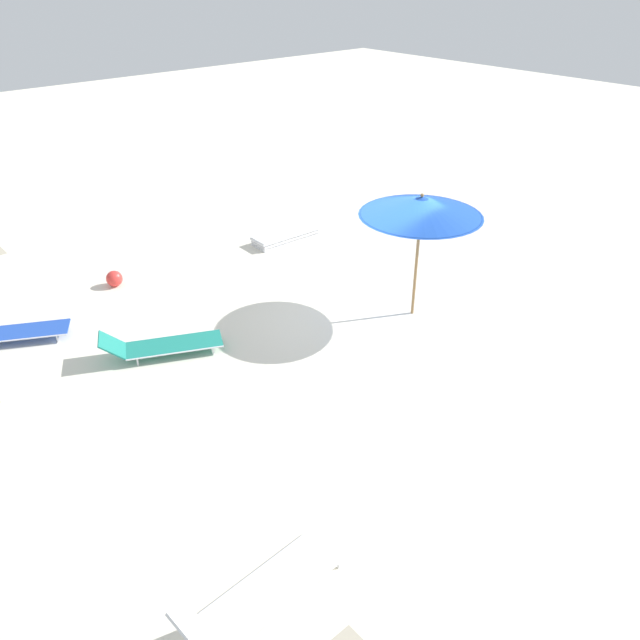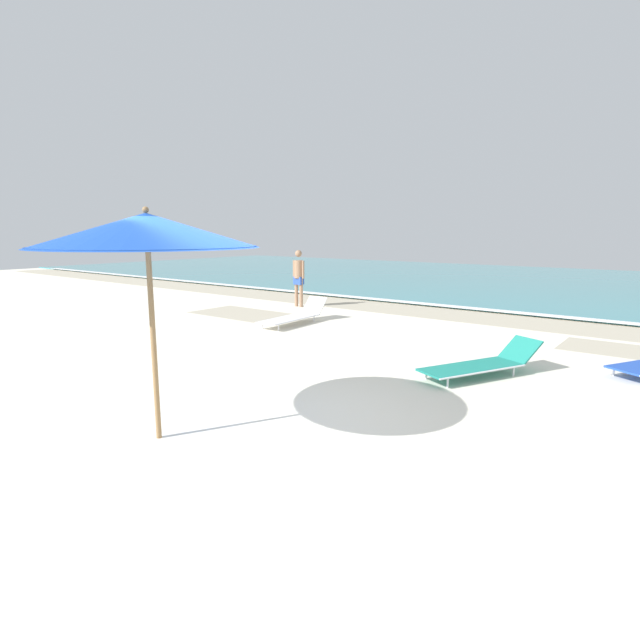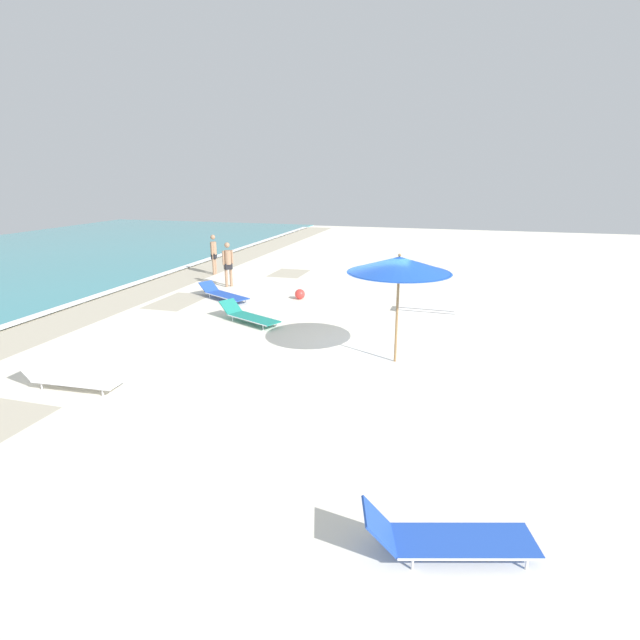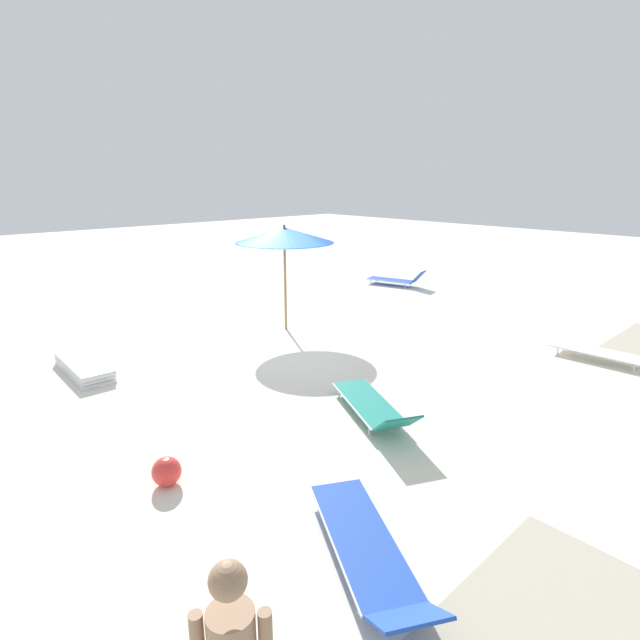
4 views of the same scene
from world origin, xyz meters
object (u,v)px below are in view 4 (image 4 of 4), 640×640
at_px(beach_umbrella, 284,235).
at_px(sun_lounger_near_water_left, 396,279).
at_px(sun_lounger_under_umbrella, 373,406).
at_px(beach_ball, 167,471).
at_px(sun_lounger_near_water_right, 611,353).
at_px(lounger_stack, 84,367).
at_px(sun_lounger_beside_umbrella, 368,550).

xyz_separation_m(beach_umbrella, sun_lounger_near_water_left, (-6.17, -1.42, -2.12)).
bearing_deg(beach_umbrella, sun_lounger_under_umbrella, 66.43).
bearing_deg(sun_lounger_under_umbrella, beach_ball, 15.68).
bearing_deg(sun_lounger_near_water_right, sun_lounger_near_water_left, -112.23).
relative_size(beach_umbrella, lounger_stack, 1.38).
bearing_deg(sun_lounger_beside_umbrella, beach_ball, -44.41).
relative_size(sun_lounger_under_umbrella, sun_lounger_near_water_left, 1.06).
height_order(lounger_stack, sun_lounger_beside_umbrella, sun_lounger_beside_umbrella).
relative_size(sun_lounger_beside_umbrella, beach_ball, 6.38).
xyz_separation_m(sun_lounger_beside_umbrella, sun_lounger_near_water_left, (-10.64, -8.18, 0.01)).
distance_m(lounger_stack, sun_lounger_under_umbrella, 5.78).
relative_size(sun_lounger_under_umbrella, sun_lounger_beside_umbrella, 0.97).
distance_m(beach_umbrella, sun_lounger_near_water_left, 6.68).
bearing_deg(beach_umbrella, beach_ball, 38.13).
bearing_deg(sun_lounger_near_water_right, lounger_stack, -42.58).
bearing_deg(sun_lounger_near_water_right, sun_lounger_under_umbrella, -19.88).
height_order(sun_lounger_beside_umbrella, sun_lounger_near_water_left, sun_lounger_near_water_left).
distance_m(beach_umbrella, sun_lounger_under_umbrella, 5.56).
relative_size(lounger_stack, sun_lounger_near_water_right, 0.83).
bearing_deg(lounger_stack, sun_lounger_near_water_right, 142.06).
height_order(sun_lounger_under_umbrella, sun_lounger_near_water_left, sun_lounger_near_water_left).
xyz_separation_m(sun_lounger_under_umbrella, sun_lounger_beside_umbrella, (2.41, 2.05, -0.01)).
height_order(sun_lounger_beside_umbrella, beach_ball, sun_lounger_beside_umbrella).
bearing_deg(beach_ball, beach_umbrella, -141.87).
height_order(beach_umbrella, sun_lounger_near_water_left, beach_umbrella).
distance_m(lounger_stack, beach_ball, 4.57).
relative_size(beach_umbrella, sun_lounger_near_water_right, 1.15).
bearing_deg(beach_ball, sun_lounger_near_water_left, -154.08).
height_order(beach_umbrella, sun_lounger_under_umbrella, beach_umbrella).
xyz_separation_m(lounger_stack, sun_lounger_beside_umbrella, (-0.28, 7.16, 0.08)).
height_order(sun_lounger_beside_umbrella, sun_lounger_near_water_right, sun_lounger_near_water_right).
height_order(sun_lounger_near_water_left, beach_ball, sun_lounger_near_water_left).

